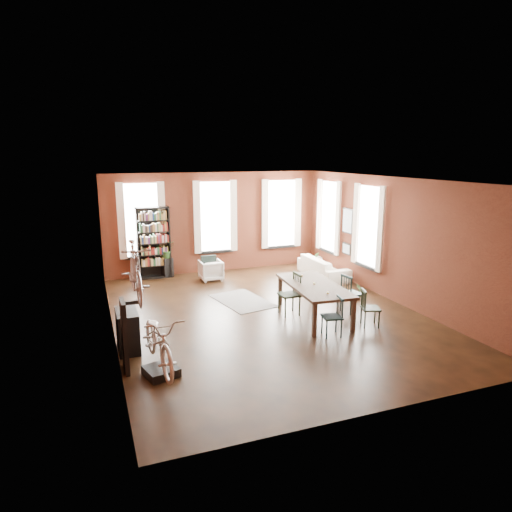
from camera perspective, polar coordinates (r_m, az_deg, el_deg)
name	(u,v)px	position (r m, az deg, el deg)	size (l,w,h in m)	color
room	(267,222)	(11.13, 1.39, 4.24)	(9.00, 9.04, 3.22)	black
dining_table	(314,301)	(10.80, 7.21, -5.59)	(1.07, 2.36, 0.80)	#46362A
dining_chair_a	(332,317)	(9.79, 9.47, -7.48)	(0.39, 0.39, 0.85)	#163032
dining_chair_b	(289,294)	(10.91, 4.19, -4.80)	(0.46, 0.46, 1.00)	#1F2F1B
dining_chair_c	(370,308)	(10.50, 14.12, -6.34)	(0.38, 0.38, 0.83)	black
dining_chair_d	(352,293)	(11.29, 11.88, -4.60)	(0.43, 0.43, 0.93)	#173234
bookshelf	(154,243)	(14.27, -12.67, 1.59)	(1.00, 0.32, 2.20)	black
white_armchair	(211,269)	(13.92, -5.67, -1.66)	(0.65, 0.61, 0.67)	white
cream_sofa	(323,264)	(14.37, 8.42, -0.99)	(2.08, 0.61, 0.81)	beige
striped_rug	(243,301)	(11.99, -1.69, -5.61)	(1.13, 1.80, 0.01)	black
bike_trainer	(161,371)	(8.33, -11.77, -13.93)	(0.53, 0.53, 0.15)	black
bike_wall_rack	(125,336)	(8.41, -16.11, -9.62)	(0.16, 0.60, 1.30)	black
console_table	(128,331)	(9.34, -15.74, -8.96)	(0.40, 0.80, 0.80)	black
plant_stand	(167,267)	(14.49, -11.04, -1.39)	(0.30, 0.30, 0.61)	black
plant_by_sofa	(314,266)	(15.29, 7.29, -1.19)	(0.32, 0.58, 0.26)	#325F26
plant_small	(358,297)	(12.38, 12.68, -4.99)	(0.23, 0.43, 0.15)	#2B5020
bicycle_floor	(158,315)	(7.96, -12.19, -7.27)	(0.66, 0.99, 1.88)	beige
bicycle_hung	(134,252)	(8.00, -14.98, 0.43)	(0.47, 1.00, 1.66)	#A5A8AD
plant_on_stand	(167,251)	(14.35, -11.08, 0.58)	(0.49, 0.55, 0.43)	#2D5C25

